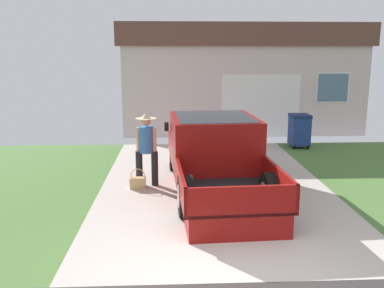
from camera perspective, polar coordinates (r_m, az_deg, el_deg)
pickup_truck at (r=9.72m, az=2.98°, el=-1.55°), size 2.25×5.27×1.62m
person_with_hat at (r=9.83m, az=-6.12°, el=-0.12°), size 0.52×0.47×1.70m
handbag at (r=9.81m, az=-7.28°, el=-5.08°), size 0.36×0.19×0.46m
house_with_garage at (r=18.46m, az=5.84°, el=9.05°), size 9.37×6.10×4.11m
wheeled_trash_bin at (r=14.31m, az=14.20°, el=1.89°), size 0.60×0.72×1.09m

